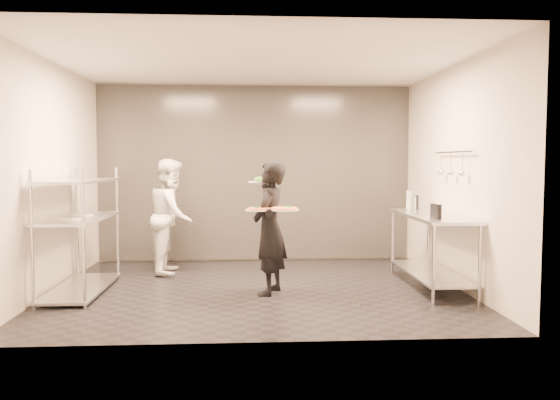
{
  "coord_description": "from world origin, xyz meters",
  "views": [
    {
      "loc": [
        -0.12,
        -6.67,
        1.58
      ],
      "look_at": [
        0.28,
        0.13,
        1.1
      ],
      "focal_mm": 35.0,
      "sensor_mm": 36.0,
      "label": 1
    }
  ],
  "objects": [
    {
      "name": "chef",
      "position": [
        -1.2,
        1.1,
        0.81
      ],
      "size": [
        0.62,
        0.79,
        1.62
      ],
      "primitive_type": "imported",
      "rotation": [
        0.0,
        0.0,
        1.56
      ],
      "color": "silver",
      "rests_on": "ground"
    },
    {
      "name": "utensil_rail",
      "position": [
        2.43,
        -0.0,
        1.55
      ],
      "size": [
        0.07,
        1.2,
        0.31
      ],
      "color": "#B9BAC0",
      "rests_on": "room_shell"
    },
    {
      "name": "bottle_green",
      "position": [
        2.13,
        0.8,
        1.05
      ],
      "size": [
        0.07,
        0.07,
        0.26
      ],
      "primitive_type": "cylinder",
      "color": "gray",
      "rests_on": "prep_counter"
    },
    {
      "name": "bottle_dark",
      "position": [
        2.24,
        0.8,
        1.02
      ],
      "size": [
        0.06,
        0.06,
        0.19
      ],
      "primitive_type": "cylinder",
      "color": "black",
      "rests_on": "prep_counter"
    },
    {
      "name": "waiter",
      "position": [
        0.14,
        -0.24,
        0.79
      ],
      "size": [
        0.56,
        0.68,
        1.59
      ],
      "primitive_type": "imported",
      "rotation": [
        0.0,
        0.0,
        -1.93
      ],
      "color": "black",
      "rests_on": "ground"
    },
    {
      "name": "pizza_plate_far",
      "position": [
        0.29,
        -0.46,
        1.04
      ],
      "size": [
        0.36,
        0.36,
        0.05
      ],
      "color": "white",
      "rests_on": "waiter"
    },
    {
      "name": "salad_plate",
      "position": [
        0.02,
        0.1,
        1.35
      ],
      "size": [
        0.26,
        0.26,
        0.07
      ],
      "color": "white",
      "rests_on": "waiter"
    },
    {
      "name": "pass_rack",
      "position": [
        -2.15,
        -0.0,
        0.77
      ],
      "size": [
        0.6,
        1.6,
        1.5
      ],
      "color": "#B9BAC0",
      "rests_on": "ground"
    },
    {
      "name": "pos_monitor",
      "position": [
        2.06,
        -0.49,
        1.01
      ],
      "size": [
        0.05,
        0.24,
        0.17
      ],
      "primitive_type": "cube",
      "rotation": [
        0.0,
        0.0,
        0.03
      ],
      "color": "black",
      "rests_on": "prep_counter"
    },
    {
      "name": "prep_counter",
      "position": [
        2.18,
        0.0,
        0.63
      ],
      "size": [
        0.6,
        1.8,
        0.92
      ],
      "color": "#B9BAC0",
      "rests_on": "ground"
    },
    {
      "name": "bottle_clear",
      "position": [
        2.24,
        0.8,
        1.01
      ],
      "size": [
        0.05,
        0.05,
        0.18
      ],
      "primitive_type": "cylinder",
      "color": "gray",
      "rests_on": "prep_counter"
    },
    {
      "name": "room_shell",
      "position": [
        0.0,
        1.18,
        1.4
      ],
      "size": [
        5.0,
        4.0,
        2.8
      ],
      "color": "black",
      "rests_on": "ground"
    },
    {
      "name": "pizza_plate_near",
      "position": [
        0.0,
        -0.44,
        1.04
      ],
      "size": [
        0.3,
        0.3,
        0.05
      ],
      "color": "white",
      "rests_on": "waiter"
    }
  ]
}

